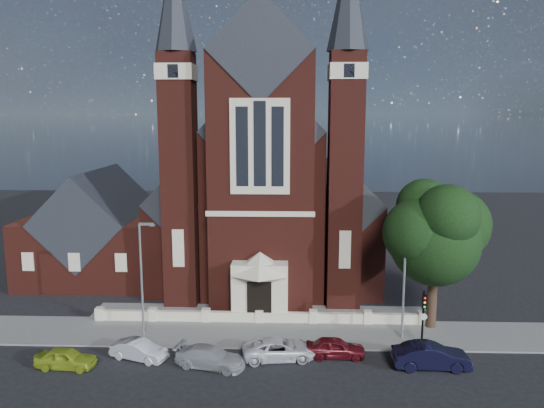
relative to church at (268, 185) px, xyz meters
The scene contains 16 objects.
ground 11.40m from the church, 90.00° to the right, with size 120.00×120.00×0.00m, color black.
pavement_strip 20.18m from the church, 90.00° to the right, with size 60.00×5.00×0.12m, color slate.
forecourt_paving 16.60m from the church, 90.00° to the right, with size 26.00×3.00×0.14m, color slate.
forecourt_wall 18.37m from the church, 90.00° to the right, with size 24.00×0.40×0.90m, color beige.
church is the anchor object (origin of this frame).
parish_hall 17.26m from the church, 162.84° to the right, with size 12.00×12.20×10.24m.
street_tree 21.38m from the church, 53.83° to the right, with size 6.40×6.60×10.70m.
street_lamp_left 20.84m from the church, 112.66° to the right, with size 1.16×0.22×8.09m.
street_lamp_right 21.76m from the church, 61.96° to the right, with size 1.16×0.22×8.09m.
traffic_signal 23.94m from the church, 61.80° to the right, with size 0.28×0.42×4.00m.
car_lime_van 27.56m from the church, 115.54° to the right, with size 1.48×3.68×1.25m, color #91AB22.
car_silver_a 24.92m from the church, 107.85° to the right, with size 1.30×3.72×1.23m, color #B9BBC1.
car_silver_b 24.81m from the church, 96.35° to the right, with size 1.79×4.41×1.28m, color #9FA3A7.
car_white_suv 23.52m from the church, 85.91° to the right, with size 2.16×4.68×1.30m, color white.
car_dark_red 23.71m from the church, 76.67° to the right, with size 1.52×3.78×1.29m, color #570E16.
car_navy 26.65m from the church, 64.81° to the right, with size 1.63×4.67×1.54m, color black.
Camera 1 is at (2.22, -30.84, 15.33)m, focal length 35.00 mm.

